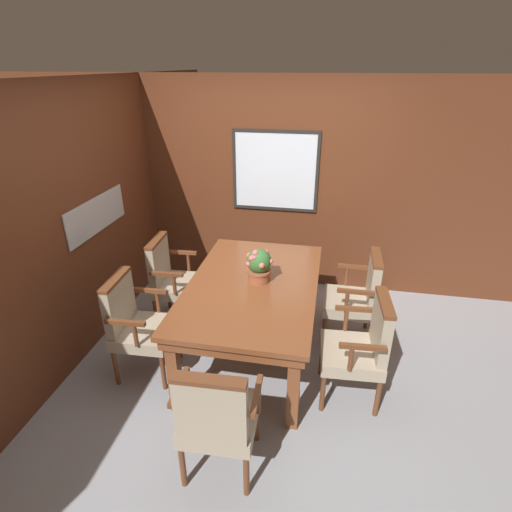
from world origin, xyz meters
TOP-DOWN VIEW (x-y plane):
  - ground_plane at (0.00, 0.00)m, footprint 14.00×14.00m
  - wall_back at (0.00, 1.61)m, footprint 7.20×0.08m
  - wall_left at (-1.55, 0.00)m, footprint 0.08×7.20m
  - dining_table at (0.05, 0.11)m, footprint 1.14×1.81m
  - chair_left_near at (-0.90, -0.31)m, footprint 0.51×0.55m
  - chair_right_far at (1.00, 0.52)m, footprint 0.49×0.54m
  - chair_head_near at (0.07, -1.16)m, footprint 0.55×0.51m
  - chair_left_far at (-0.89, 0.51)m, footprint 0.52×0.55m
  - chair_right_near at (1.01, -0.26)m, footprint 0.52×0.55m
  - potted_plant at (0.09, 0.18)m, footprint 0.25×0.24m

SIDE VIEW (x-z plane):
  - ground_plane at x=0.00m, z-range 0.00..0.00m
  - chair_left_near at x=-0.90m, z-range 0.05..0.99m
  - chair_right_far at x=1.00m, z-range 0.05..0.99m
  - chair_head_near at x=0.07m, z-range 0.05..0.99m
  - chair_left_far at x=-0.89m, z-range 0.05..0.99m
  - chair_right_near at x=1.01m, z-range 0.05..0.99m
  - dining_table at x=0.05m, z-range 0.29..1.06m
  - potted_plant at x=0.09m, z-range 0.76..1.08m
  - wall_left at x=-1.55m, z-range 0.00..2.45m
  - wall_back at x=0.00m, z-range 0.00..2.45m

